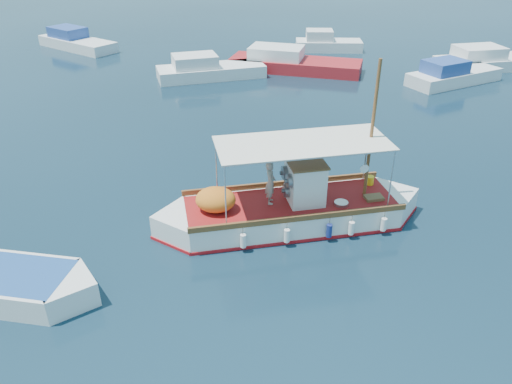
{
  "coord_description": "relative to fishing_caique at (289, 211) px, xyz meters",
  "views": [
    {
      "loc": [
        0.57,
        -14.51,
        9.65
      ],
      "look_at": [
        -0.77,
        0.0,
        1.5
      ],
      "focal_mm": 35.0,
      "sensor_mm": 36.0,
      "label": 1
    }
  ],
  "objects": [
    {
      "name": "bg_boat_far_w",
      "position": [
        -18.22,
        24.87,
        -0.02
      ],
      "size": [
        7.48,
        5.77,
        1.8
      ],
      "rotation": [
        0.0,
        0.0,
        -0.54
      ],
      "color": "silver",
      "rests_on": "ground"
    },
    {
      "name": "bg_boat_far_n",
      "position": [
        2.13,
        26.02,
        -0.02
      ],
      "size": [
        5.3,
        2.28,
        1.8
      ],
      "rotation": [
        0.0,
        0.0,
        0.05
      ],
      "color": "silver",
      "rests_on": "ground"
    },
    {
      "name": "bg_boat_nw",
      "position": [
        -6.01,
        17.53,
        -0.02
      ],
      "size": [
        7.44,
        4.84,
        1.8
      ],
      "rotation": [
        0.0,
        0.0,
        0.38
      ],
      "color": "silver",
      "rests_on": "ground"
    },
    {
      "name": "bg_boat_ne",
      "position": [
        9.91,
        17.76,
        -0.02
      ],
      "size": [
        6.59,
        5.4,
        1.8
      ],
      "rotation": [
        0.0,
        0.0,
        0.58
      ],
      "color": "silver",
      "rests_on": "ground"
    },
    {
      "name": "ground",
      "position": [
        -0.35,
        -0.49,
        -0.52
      ],
      "size": [
        160.0,
        160.0,
        0.0
      ],
      "primitive_type": "plane",
      "color": "black",
      "rests_on": "ground"
    },
    {
      "name": "bg_boat_n",
      "position": [
        -0.53,
        19.86,
        -0.02
      ],
      "size": [
        9.41,
        4.32,
        1.8
      ],
      "rotation": [
        0.0,
        0.0,
        -0.17
      ],
      "color": "maroon",
      "rests_on": "ground"
    },
    {
      "name": "fishing_caique",
      "position": [
        0.0,
        0.0,
        0.0
      ],
      "size": [
        9.29,
        4.57,
        5.92
      ],
      "rotation": [
        0.0,
        0.0,
        0.29
      ],
      "color": "white",
      "rests_on": "ground"
    },
    {
      "name": "bg_boat_e",
      "position": [
        13.4,
        21.68,
        -0.02
      ],
      "size": [
        8.29,
        4.81,
        1.8
      ],
      "rotation": [
        0.0,
        0.0,
        0.3
      ],
      "color": "silver",
      "rests_on": "ground"
    }
  ]
}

